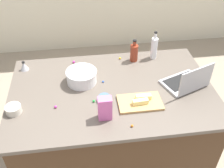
{
  "coord_description": "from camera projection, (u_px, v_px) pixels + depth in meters",
  "views": [
    {
      "loc": [
        -0.21,
        -1.53,
        2.19
      ],
      "look_at": [
        0.0,
        0.0,
        0.95
      ],
      "focal_mm": 42.73,
      "sensor_mm": 36.0,
      "label": 1
    }
  ],
  "objects": [
    {
      "name": "kitchen_timer",
      "position": [
        24.0,
        66.0,
        2.19
      ],
      "size": [
        0.07,
        0.07,
        0.08
      ],
      "color": "#B2B2B7",
      "rests_on": "island_counter"
    },
    {
      "name": "bottle_soy",
      "position": [
        134.0,
        52.0,
        2.27
      ],
      "size": [
        0.07,
        0.07,
        0.2
      ],
      "color": "maroon",
      "rests_on": "island_counter"
    },
    {
      "name": "butter_stick_right",
      "position": [
        143.0,
        97.0,
        1.89
      ],
      "size": [
        0.11,
        0.04,
        0.04
      ],
      "primitive_type": "cube",
      "rotation": [
        0.0,
        0.0,
        0.0
      ],
      "color": "#F4E58C",
      "rests_on": "cutting_board"
    },
    {
      "name": "candy_6",
      "position": [
        120.0,
        58.0,
        2.33
      ],
      "size": [
        0.02,
        0.02,
        0.02
      ],
      "primitive_type": "sphere",
      "color": "yellow",
      "rests_on": "island_counter"
    },
    {
      "name": "candy_4",
      "position": [
        74.0,
        62.0,
        2.28
      ],
      "size": [
        0.02,
        0.02,
        0.02
      ],
      "primitive_type": "sphere",
      "color": "#CC3399",
      "rests_on": "island_counter"
    },
    {
      "name": "mixing_bowl_large",
      "position": [
        82.0,
        76.0,
        2.05
      ],
      "size": [
        0.24,
        0.24,
        0.1
      ],
      "color": "white",
      "rests_on": "island_counter"
    },
    {
      "name": "cutting_board",
      "position": [
        140.0,
        102.0,
        1.88
      ],
      "size": [
        0.31,
        0.19,
        0.02
      ],
      "primitive_type": "cube",
      "color": "tan",
      "rests_on": "island_counter"
    },
    {
      "name": "ramekin_small",
      "position": [
        104.0,
        98.0,
        1.9
      ],
      "size": [
        0.08,
        0.08,
        0.04
      ],
      "primitive_type": "cylinder",
      "color": "slate",
      "rests_on": "island_counter"
    },
    {
      "name": "butter_stick_left",
      "position": [
        140.0,
        102.0,
        1.85
      ],
      "size": [
        0.11,
        0.04,
        0.04
      ],
      "primitive_type": "cube",
      "rotation": [
        0.0,
        0.0,
        0.08
      ],
      "color": "#F4E58C",
      "rests_on": "cutting_board"
    },
    {
      "name": "candy_3",
      "position": [
        56.0,
        107.0,
        1.85
      ],
      "size": [
        0.02,
        0.02,
        0.02
      ],
      "primitive_type": "sphere",
      "color": "#CC3399",
      "rests_on": "island_counter"
    },
    {
      "name": "island_counter",
      "position": [
        112.0,
        129.0,
        2.29
      ],
      "size": [
        1.54,
        0.99,
        0.9
      ],
      "color": "#4C331E",
      "rests_on": "ground"
    },
    {
      "name": "laptop",
      "position": [
        187.0,
        82.0,
        2.01
      ],
      "size": [
        0.37,
        0.32,
        0.22
      ],
      "color": "#B7B7BC",
      "rests_on": "island_counter"
    },
    {
      "name": "candy_2",
      "position": [
        105.0,
        104.0,
        1.87
      ],
      "size": [
        0.02,
        0.02,
        0.02
      ],
      "primitive_type": "sphere",
      "color": "red",
      "rests_on": "island_counter"
    },
    {
      "name": "ramekin_medium",
      "position": [
        13.0,
        109.0,
        1.8
      ],
      "size": [
        0.11,
        0.11,
        0.05
      ],
      "primitive_type": "cylinder",
      "color": "beige",
      "rests_on": "island_counter"
    },
    {
      "name": "candy_1",
      "position": [
        94.0,
        101.0,
        1.89
      ],
      "size": [
        0.02,
        0.02,
        0.02
      ],
      "primitive_type": "sphere",
      "color": "green",
      "rests_on": "island_counter"
    },
    {
      "name": "bottle_vinegar",
      "position": [
        154.0,
        48.0,
        2.29
      ],
      "size": [
        0.06,
        0.06,
        0.25
      ],
      "color": "white",
      "rests_on": "island_counter"
    },
    {
      "name": "candy_5",
      "position": [
        132.0,
        126.0,
        1.71
      ],
      "size": [
        0.02,
        0.02,
        0.02
      ],
      "primitive_type": "sphere",
      "color": "orange",
      "rests_on": "island_counter"
    },
    {
      "name": "candy_0",
      "position": [
        180.0,
        87.0,
        2.01
      ],
      "size": [
        0.02,
        0.02,
        0.02
      ],
      "primitive_type": "sphere",
      "color": "blue",
      "rests_on": "island_counter"
    },
    {
      "name": "candy_bag",
      "position": [
        105.0,
        108.0,
        1.73
      ],
      "size": [
        0.09,
        0.06,
        0.17
      ],
      "primitive_type": "cube",
      "color": "pink",
      "rests_on": "island_counter"
    },
    {
      "name": "ground_plane",
      "position": [
        112.0,
        160.0,
        2.58
      ],
      "size": [
        12.0,
        12.0,
        0.0
      ],
      "primitive_type": "plane",
      "color": "gray"
    },
    {
      "name": "candy_7",
      "position": [
        103.0,
        82.0,
        2.07
      ],
      "size": [
        0.02,
        0.02,
        0.02
      ],
      "primitive_type": "sphere",
      "color": "blue",
      "rests_on": "island_counter"
    }
  ]
}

